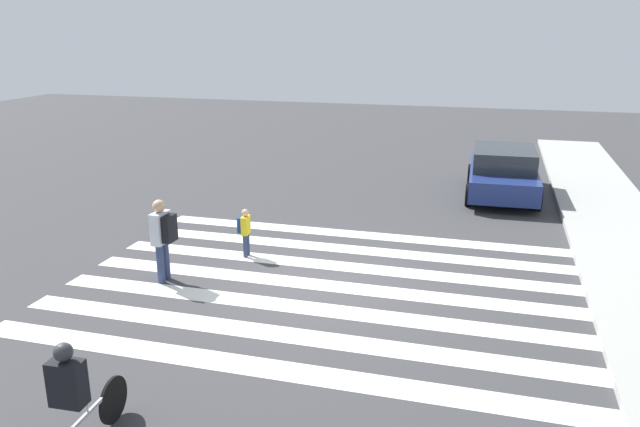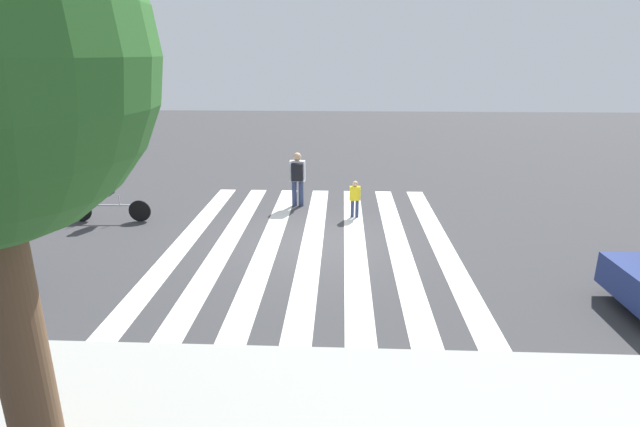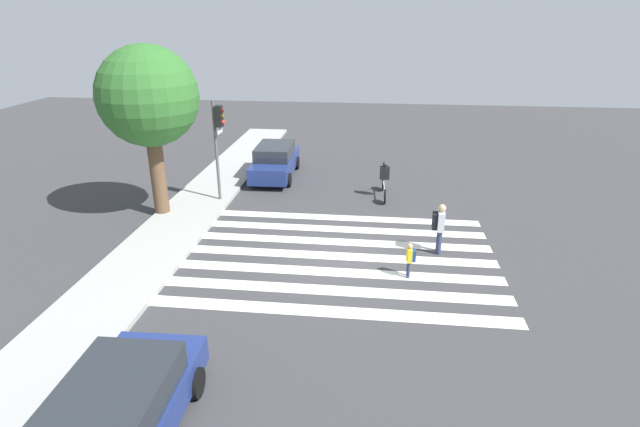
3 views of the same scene
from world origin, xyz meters
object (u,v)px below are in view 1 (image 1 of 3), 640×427
car_parked_far_curb (503,172)px  pedestrian_adult_yellow_jacket (163,234)px  pedestrian_adult_tall_backpack (245,229)px  cyclist_near_curb (70,400)px

car_parked_far_curb → pedestrian_adult_yellow_jacket: bearing=-38.2°
pedestrian_adult_yellow_jacket → pedestrian_adult_tall_backpack: 2.08m
cyclist_near_curb → car_parked_far_curb: (-14.03, 4.84, -0.11)m
pedestrian_adult_tall_backpack → car_parked_far_curb: size_ratio=0.25×
pedestrian_adult_yellow_jacket → cyclist_near_curb: bearing=-159.1°
cyclist_near_curb → car_parked_far_curb: bearing=158.2°
pedestrian_adult_yellow_jacket → cyclist_near_curb: size_ratio=0.74×
pedestrian_adult_yellow_jacket → cyclist_near_curb: (5.26, 1.73, -0.14)m
pedestrian_adult_yellow_jacket → pedestrian_adult_tall_backpack: size_ratio=1.55×
pedestrian_adult_tall_backpack → cyclist_near_curb: size_ratio=0.48×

